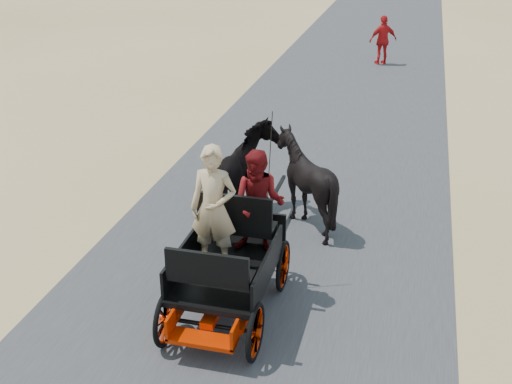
% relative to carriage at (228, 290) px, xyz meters
% --- Properties ---
extents(ground, '(140.00, 140.00, 0.00)m').
position_rel_carriage_xyz_m(ground, '(0.20, -1.52, -0.36)').
color(ground, tan).
extents(road, '(6.00, 140.00, 0.01)m').
position_rel_carriage_xyz_m(road, '(0.20, -1.52, -0.35)').
color(road, '#38383A').
rests_on(road, ground).
extents(carriage, '(1.30, 2.40, 0.72)m').
position_rel_carriage_xyz_m(carriage, '(0.00, 0.00, 0.00)').
color(carriage, black).
rests_on(carriage, ground).
extents(horse_left, '(0.91, 2.01, 1.70)m').
position_rel_carriage_xyz_m(horse_left, '(-0.55, 3.00, 0.49)').
color(horse_left, black).
rests_on(horse_left, ground).
extents(horse_right, '(1.37, 1.54, 1.70)m').
position_rel_carriage_xyz_m(horse_right, '(0.55, 3.00, 0.49)').
color(horse_right, black).
rests_on(horse_right, ground).
extents(driver_man, '(0.66, 0.43, 1.80)m').
position_rel_carriage_xyz_m(driver_man, '(-0.20, 0.05, 1.26)').
color(driver_man, tan).
rests_on(driver_man, carriage).
extents(passenger_woman, '(0.77, 0.60, 1.58)m').
position_rel_carriage_xyz_m(passenger_woman, '(0.30, 0.60, 1.15)').
color(passenger_woman, '#660C0F').
rests_on(passenger_woman, carriage).
extents(pedestrian, '(1.09, 0.83, 1.73)m').
position_rel_carriage_xyz_m(pedestrian, '(0.98, 15.98, 0.50)').
color(pedestrian, red).
rests_on(pedestrian, ground).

